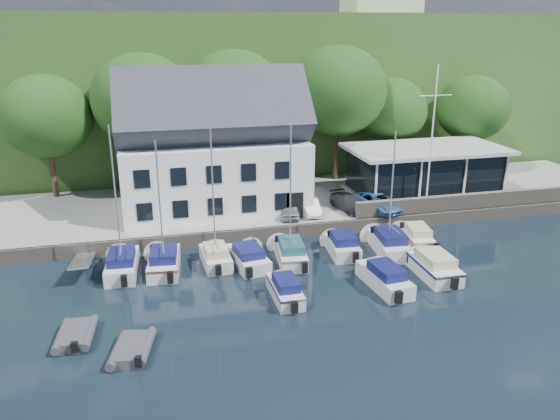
{
  "coord_description": "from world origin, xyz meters",
  "views": [
    {
      "loc": [
        -11.99,
        -25.1,
        14.84
      ],
      "look_at": [
        -3.52,
        9.0,
        2.95
      ],
      "focal_mm": 35.0,
      "sensor_mm": 36.0,
      "label": 1
    }
  ],
  "objects_px": {
    "boat_r1_2": "(213,203)",
    "boat_r2_3": "(384,275)",
    "flagpole": "(432,140)",
    "dinghy_0": "(75,333)",
    "boat_r1_1": "(160,201)",
    "boat_r2_4": "(433,264)",
    "boat_r1_3": "(248,255)",
    "dinghy_1": "(132,347)",
    "harbor_building": "(214,154)",
    "boat_r1_6": "(392,186)",
    "car_white": "(310,207)",
    "car_dgrey": "(348,202)",
    "boat_r1_4": "(290,196)",
    "boat_r1_7": "(416,234)",
    "car_blue": "(377,201)",
    "car_silver": "(289,208)",
    "boat_r1_0": "(116,203)",
    "club_pavilion": "(424,170)",
    "boat_r2_2": "(285,287)",
    "boat_r1_5": "(342,243)"
  },
  "relations": [
    {
      "from": "harbor_building",
      "to": "boat_r1_6",
      "type": "bearing_deg",
      "value": -41.28
    },
    {
      "from": "boat_r1_1",
      "to": "boat_r1_7",
      "type": "distance_m",
      "value": 18.17
    },
    {
      "from": "boat_r1_1",
      "to": "boat_r1_2",
      "type": "xyz_separation_m",
      "value": [
        3.3,
        0.08,
        -0.39
      ]
    },
    {
      "from": "harbor_building",
      "to": "car_silver",
      "type": "relative_size",
      "value": 3.98
    },
    {
      "from": "flagpole",
      "to": "boat_r1_6",
      "type": "xyz_separation_m",
      "value": [
        -5.39,
        -4.87,
        -1.87
      ]
    },
    {
      "from": "car_white",
      "to": "boat_r2_3",
      "type": "relative_size",
      "value": 0.54
    },
    {
      "from": "car_silver",
      "to": "boat_r1_0",
      "type": "relative_size",
      "value": 0.39
    },
    {
      "from": "car_dgrey",
      "to": "boat_r2_2",
      "type": "distance_m",
      "value": 13.95
    },
    {
      "from": "harbor_building",
      "to": "boat_r1_3",
      "type": "height_order",
      "value": "harbor_building"
    },
    {
      "from": "dinghy_1",
      "to": "car_silver",
      "type": "bearing_deg",
      "value": 63.59
    },
    {
      "from": "boat_r1_4",
      "to": "car_dgrey",
      "type": "bearing_deg",
      "value": 50.09
    },
    {
      "from": "boat_r1_1",
      "to": "boat_r1_3",
      "type": "height_order",
      "value": "boat_r1_1"
    },
    {
      "from": "boat_r1_2",
      "to": "boat_r2_2",
      "type": "distance_m",
      "value": 7.37
    },
    {
      "from": "boat_r1_0",
      "to": "car_blue",
      "type": "bearing_deg",
      "value": 18.22
    },
    {
      "from": "harbor_building",
      "to": "flagpole",
      "type": "height_order",
      "value": "flagpole"
    },
    {
      "from": "club_pavilion",
      "to": "car_blue",
      "type": "xyz_separation_m",
      "value": [
        -5.7,
        -3.2,
        -1.34
      ]
    },
    {
      "from": "club_pavilion",
      "to": "boat_r2_3",
      "type": "xyz_separation_m",
      "value": [
        -9.85,
        -13.99,
        -2.29
      ]
    },
    {
      "from": "boat_r1_3",
      "to": "boat_r1_4",
      "type": "relative_size",
      "value": 0.66
    },
    {
      "from": "boat_r1_2",
      "to": "boat_r1_3",
      "type": "distance_m",
      "value": 4.13
    },
    {
      "from": "car_dgrey",
      "to": "harbor_building",
      "type": "bearing_deg",
      "value": 153.0
    },
    {
      "from": "boat_r1_2",
      "to": "harbor_building",
      "type": "bearing_deg",
      "value": 79.72
    },
    {
      "from": "harbor_building",
      "to": "car_silver",
      "type": "xyz_separation_m",
      "value": [
        5.19,
        -3.45,
        -3.73
      ]
    },
    {
      "from": "boat_r1_0",
      "to": "boat_r2_4",
      "type": "distance_m",
      "value": 19.9
    },
    {
      "from": "club_pavilion",
      "to": "flagpole",
      "type": "height_order",
      "value": "flagpole"
    },
    {
      "from": "car_white",
      "to": "boat_r1_1",
      "type": "bearing_deg",
      "value": -148.31
    },
    {
      "from": "club_pavilion",
      "to": "harbor_building",
      "type": "bearing_deg",
      "value": 178.41
    },
    {
      "from": "boat_r2_3",
      "to": "car_dgrey",
      "type": "bearing_deg",
      "value": 74.83
    },
    {
      "from": "club_pavilion",
      "to": "boat_r2_4",
      "type": "height_order",
      "value": "club_pavilion"
    },
    {
      "from": "flagpole",
      "to": "boat_r1_2",
      "type": "height_order",
      "value": "flagpole"
    },
    {
      "from": "dinghy_1",
      "to": "boat_r1_0",
      "type": "bearing_deg",
      "value": 105.83
    },
    {
      "from": "car_blue",
      "to": "flagpole",
      "type": "relative_size",
      "value": 0.37
    },
    {
      "from": "car_dgrey",
      "to": "boat_r1_7",
      "type": "xyz_separation_m",
      "value": [
        3.09,
        -5.52,
        -0.9
      ]
    },
    {
      "from": "boat_r1_3",
      "to": "dinghy_1",
      "type": "height_order",
      "value": "boat_r1_3"
    },
    {
      "from": "boat_r1_1",
      "to": "boat_r1_4",
      "type": "bearing_deg",
      "value": 3.72
    },
    {
      "from": "car_blue",
      "to": "boat_r2_4",
      "type": "height_order",
      "value": "car_blue"
    },
    {
      "from": "club_pavilion",
      "to": "boat_r1_3",
      "type": "bearing_deg",
      "value": -152.48
    },
    {
      "from": "boat_r1_1",
      "to": "boat_r2_4",
      "type": "xyz_separation_m",
      "value": [
        16.29,
        -4.75,
        -3.86
      ]
    },
    {
      "from": "boat_r1_7",
      "to": "boat_r2_4",
      "type": "distance_m",
      "value": 5.27
    },
    {
      "from": "flagpole",
      "to": "dinghy_0",
      "type": "xyz_separation_m",
      "value": [
        -25.28,
        -11.63,
        -6.22
      ]
    },
    {
      "from": "club_pavilion",
      "to": "car_white",
      "type": "xyz_separation_m",
      "value": [
        -11.05,
        -2.79,
        -1.48
      ]
    },
    {
      "from": "car_white",
      "to": "boat_r1_2",
      "type": "height_order",
      "value": "boat_r1_2"
    },
    {
      "from": "harbor_building",
      "to": "boat_r1_3",
      "type": "relative_size",
      "value": 2.43
    },
    {
      "from": "boat_r2_2",
      "to": "boat_r2_3",
      "type": "height_order",
      "value": "boat_r2_3"
    },
    {
      "from": "boat_r1_2",
      "to": "boat_r2_3",
      "type": "distance_m",
      "value": 11.46
    },
    {
      "from": "car_silver",
      "to": "boat_r1_1",
      "type": "bearing_deg",
      "value": -140.32
    },
    {
      "from": "car_white",
      "to": "flagpole",
      "type": "bearing_deg",
      "value": -2.41
    },
    {
      "from": "harbor_building",
      "to": "boat_r1_6",
      "type": "xyz_separation_m",
      "value": [
        10.73,
        -9.42,
        -0.64
      ]
    },
    {
      "from": "boat_r2_4",
      "to": "dinghy_0",
      "type": "bearing_deg",
      "value": -171.93
    },
    {
      "from": "car_white",
      "to": "boat_r2_4",
      "type": "distance_m",
      "value": 11.5
    },
    {
      "from": "flagpole",
      "to": "boat_r1_5",
      "type": "relative_size",
      "value": 2.05
    }
  ]
}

